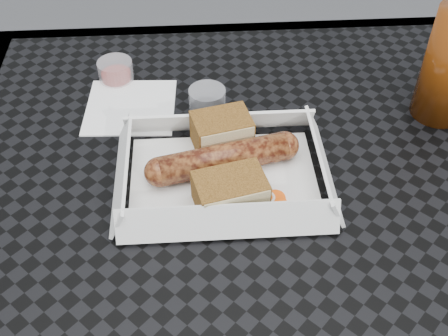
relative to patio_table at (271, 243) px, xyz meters
name	(u,v)px	position (x,y,z in m)	size (l,w,h in m)	color
patio_table	(271,243)	(0.00, 0.00, 0.00)	(0.80, 0.80, 0.74)	black
food_tray	(223,179)	(-0.06, 0.04, 0.08)	(0.22, 0.15, 0.00)	white
bratwurst	(223,159)	(-0.06, 0.05, 0.10)	(0.19, 0.07, 0.04)	brown
bread_near	(222,132)	(-0.06, 0.10, 0.10)	(0.07, 0.05, 0.04)	brown
bread_far	(230,192)	(-0.05, 0.00, 0.10)	(0.08, 0.05, 0.04)	brown
veg_garnish	(269,195)	(-0.01, 0.01, 0.08)	(0.03, 0.03, 0.00)	#FF570B
napkin	(131,107)	(-0.18, 0.19, 0.08)	(0.12, 0.12, 0.00)	white
condiment_cup_sauce	(116,71)	(-0.20, 0.25, 0.09)	(0.05, 0.05, 0.03)	maroon
condiment_cup_empty	(207,99)	(-0.07, 0.18, 0.09)	(0.05, 0.05, 0.03)	silver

